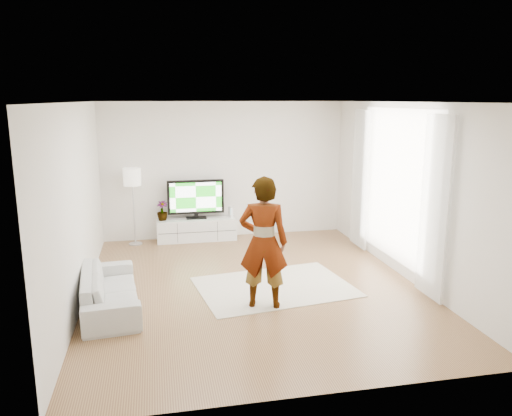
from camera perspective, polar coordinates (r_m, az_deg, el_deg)
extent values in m
plane|color=#997445|center=(7.85, -0.36, -8.89)|extent=(6.00, 6.00, 0.00)
plane|color=white|center=(7.32, -0.39, 12.01)|extent=(6.00, 6.00, 0.00)
cube|color=silver|center=(7.40, -19.73, 0.38)|extent=(0.02, 6.00, 2.80)
cube|color=silver|center=(8.30, 16.83, 1.80)|extent=(0.02, 6.00, 2.80)
cube|color=silver|center=(10.38, -3.58, 4.34)|extent=(5.00, 0.02, 2.80)
cube|color=silver|center=(4.64, 6.81, -5.87)|extent=(5.00, 0.02, 2.80)
cube|color=white|center=(8.54, 15.79, 2.50)|extent=(0.01, 2.60, 2.50)
cube|color=white|center=(7.41, 19.74, -0.01)|extent=(0.04, 0.70, 2.60)
cube|color=white|center=(9.68, 11.85, 3.22)|extent=(0.04, 0.70, 2.60)
cube|color=silver|center=(10.31, -6.79, -2.44)|extent=(1.61, 0.45, 0.45)
cube|color=black|center=(10.09, -6.68, -2.76)|extent=(1.56, 0.00, 0.01)
cube|color=black|center=(10.07, -8.96, -2.87)|extent=(0.01, 0.00, 0.40)
cube|color=black|center=(10.13, -4.41, -2.66)|extent=(0.01, 0.00, 0.40)
cube|color=black|center=(10.28, -6.84, -1.12)|extent=(0.41, 0.22, 0.02)
cube|color=black|center=(10.27, -6.85, -0.85)|extent=(0.08, 0.05, 0.08)
cube|color=black|center=(10.19, -6.90, 1.28)|extent=(1.14, 0.06, 0.69)
cube|color=#1C9918|center=(10.16, -6.88, 1.24)|extent=(1.04, 0.01, 0.59)
cube|color=white|center=(10.31, -2.94, -0.45)|extent=(0.09, 0.17, 0.22)
cube|color=#4CB2FF|center=(10.22, -2.88, -0.44)|extent=(0.01, 0.00, 0.12)
imported|color=#3F7238|center=(10.18, -10.68, -0.32)|extent=(0.25, 0.25, 0.39)
cube|color=beige|center=(7.80, 2.13, -8.99)|extent=(2.52, 1.97, 0.01)
imported|color=#334772|center=(6.81, 0.86, -3.97)|extent=(0.76, 0.61, 1.84)
imported|color=#B3B3AE|center=(7.25, -16.37, -8.94)|extent=(0.91, 1.92, 0.54)
cylinder|color=silver|center=(10.29, -13.59, -3.99)|extent=(0.26, 0.26, 0.02)
cylinder|color=silver|center=(10.14, -13.76, -0.74)|extent=(0.03, 0.03, 1.18)
cylinder|color=white|center=(10.00, -13.98, 3.47)|extent=(0.34, 0.34, 0.33)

